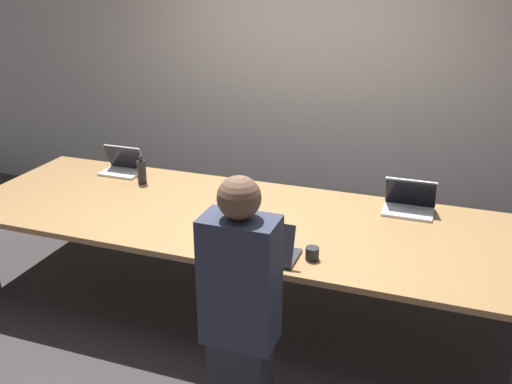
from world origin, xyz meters
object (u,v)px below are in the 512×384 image
object	(u,v)px
laptop_far_right	(409,202)
cup_near_midright	(312,253)
person_near_midright	(240,302)
bottle_far_left	(142,172)
laptop_near_midright	(270,249)
stapler	(269,230)
laptop_far_left	(123,165)

from	to	relation	value
laptop_far_right	cup_near_midright	bearing A→B (deg)	-116.95
laptop_far_right	person_near_midright	bearing A→B (deg)	-116.87
bottle_far_left	cup_near_midright	bearing A→B (deg)	-25.60
laptop_near_midright	cup_near_midright	distance (m)	0.25
person_near_midright	cup_near_midright	world-z (taller)	person_near_midright
laptop_near_midright	stapler	world-z (taller)	laptop_near_midright
laptop_far_right	laptop_far_left	size ratio (longest dim) A/B	1.06
stapler	laptop_far_right	bearing A→B (deg)	64.79
cup_near_midright	person_near_midright	bearing A→B (deg)	-116.72
cup_near_midright	bottle_far_left	distance (m)	1.77
person_near_midright	stapler	world-z (taller)	person_near_midright
person_near_midright	laptop_far_right	xyz separation A→B (m)	(0.73, 1.43, 0.11)
person_near_midright	stapler	bearing A→B (deg)	-83.06
cup_near_midright	stapler	bearing A→B (deg)	144.85
cup_near_midright	laptop_near_midright	bearing A→B (deg)	-158.41
cup_near_midright	laptop_far_left	bearing A→B (deg)	153.50
laptop_near_midright	cup_near_midright	size ratio (longest dim) A/B	3.84
bottle_far_left	stapler	size ratio (longest dim) A/B	1.49
cup_near_midright	bottle_far_left	bearing A→B (deg)	154.40
laptop_far_left	stapler	bearing A→B (deg)	-24.28
laptop_far_right	bottle_far_left	world-z (taller)	laptop_far_right
bottle_far_left	laptop_near_midright	bearing A→B (deg)	-32.14
person_near_midright	laptop_far_right	bearing A→B (deg)	-116.87
laptop_near_midright	laptop_far_left	distance (m)	1.94
laptop_near_midright	laptop_far_left	bearing A→B (deg)	-32.01
person_near_midright	laptop_far_left	xyz separation A→B (m)	(-1.62, 1.45, 0.11)
cup_near_midright	stapler	world-z (taller)	cup_near_midright
laptop_near_midright	laptop_far_right	bearing A→B (deg)	-124.68
person_near_midright	stapler	xyz separation A→B (m)	(-0.09, 0.76, 0.07)
laptop_near_midright	cup_near_midright	bearing A→B (deg)	-158.41
laptop_near_midright	person_near_midright	xyz separation A→B (m)	(-0.03, -0.42, -0.12)
person_near_midright	laptop_far_right	distance (m)	1.61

